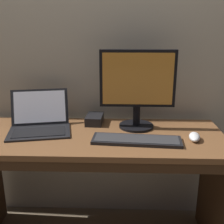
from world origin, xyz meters
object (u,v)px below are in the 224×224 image
at_px(external_monitor, 137,85).
at_px(external_drive_box, 95,119).
at_px(wired_keyboard, 137,140).
at_px(laptop_black, 40,121).
at_px(computer_mouse, 194,137).

height_order(external_monitor, external_drive_box, external_monitor).
relative_size(wired_keyboard, external_drive_box, 3.16).
distance_m(laptop_black, external_monitor, 0.63).
relative_size(external_monitor, computer_mouse, 4.11).
height_order(laptop_black, computer_mouse, laptop_black).
relative_size(laptop_black, external_monitor, 0.86).
bearing_deg(computer_mouse, wired_keyboard, -164.47).
height_order(wired_keyboard, computer_mouse, computer_mouse).
bearing_deg(laptop_black, external_drive_box, 19.92).
bearing_deg(external_monitor, wired_keyboard, -92.46).
bearing_deg(external_monitor, laptop_black, -175.59).
bearing_deg(external_drive_box, wired_keyboard, -48.09).
height_order(external_monitor, computer_mouse, external_monitor).
bearing_deg(wired_keyboard, laptop_black, 163.74).
bearing_deg(external_drive_box, external_monitor, -15.05).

